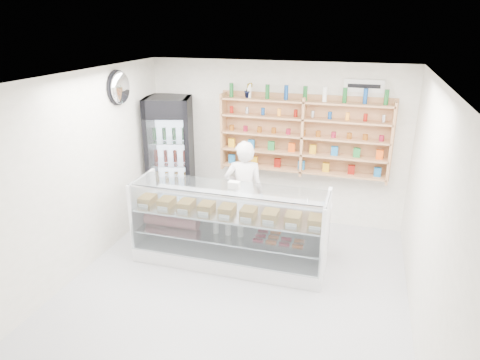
% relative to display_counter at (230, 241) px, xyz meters
% --- Properties ---
extents(room, '(5.00, 5.00, 5.00)m').
position_rel_display_counter_xyz_m(room, '(0.28, -0.73, 1.06)').
color(room, '#A0A0A4').
rests_on(room, ground).
extents(display_counter, '(2.82, 0.84, 1.23)m').
position_rel_display_counter_xyz_m(display_counter, '(0.00, 0.00, 0.00)').
color(display_counter, white).
rests_on(display_counter, floor).
extents(shop_worker, '(0.70, 0.55, 1.69)m').
position_rel_display_counter_xyz_m(shop_worker, '(0.01, 0.73, 0.50)').
color(shop_worker, silver).
rests_on(shop_worker, floor).
extents(drinks_cooler, '(0.95, 0.94, 2.18)m').
position_rel_display_counter_xyz_m(drinks_cooler, '(-1.57, 1.40, 0.75)').
color(drinks_cooler, black).
rests_on(drinks_cooler, floor).
extents(wall_shelving, '(2.84, 0.28, 1.33)m').
position_rel_display_counter_xyz_m(wall_shelving, '(0.78, 1.61, 1.25)').
color(wall_shelving, tan).
rests_on(wall_shelving, back_wall).
extents(potted_plant, '(0.16, 0.14, 0.26)m').
position_rel_display_counter_xyz_m(potted_plant, '(-0.17, 1.61, 1.98)').
color(potted_plant, '#1E6626').
rests_on(potted_plant, wall_shelving).
extents(security_mirror, '(0.15, 0.50, 0.50)m').
position_rel_display_counter_xyz_m(security_mirror, '(-1.89, 0.47, 2.11)').
color(security_mirror, silver).
rests_on(security_mirror, left_wall).
extents(wall_sign, '(0.62, 0.03, 0.20)m').
position_rel_display_counter_xyz_m(wall_sign, '(1.68, 1.74, 2.11)').
color(wall_sign, white).
rests_on(wall_sign, back_wall).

